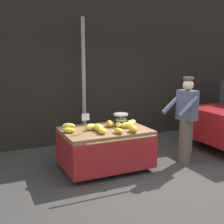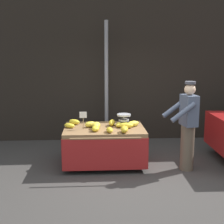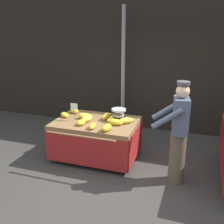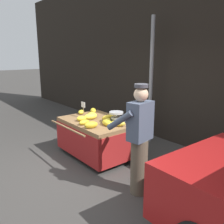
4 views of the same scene
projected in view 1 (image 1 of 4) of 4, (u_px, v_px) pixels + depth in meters
ground_plane at (157, 181)px, 4.90m from camera, size 60.00×60.00×0.00m
back_wall at (95, 54)px, 7.07m from camera, size 16.00×0.24×4.36m
street_pole at (84, 84)px, 6.55m from camera, size 0.09×0.09×2.97m
banana_cart at (105, 140)px, 5.35m from camera, size 1.60×1.32×0.77m
weighing_scale at (121, 119)px, 5.60m from camera, size 0.28×0.28×0.23m
price_sign at (86, 119)px, 5.01m from camera, size 0.14×0.01×0.34m
banana_bunch_0 at (133, 129)px, 5.07m from camera, size 0.18×0.29×0.13m
banana_bunch_1 at (128, 125)px, 5.40m from camera, size 0.30×0.17×0.11m
banana_bunch_2 at (119, 131)px, 4.98m from camera, size 0.15×0.25×0.10m
banana_bunch_3 at (118, 125)px, 5.45m from camera, size 0.17×0.24×0.09m
banana_bunch_4 at (69, 130)px, 5.04m from camera, size 0.27×0.26×0.09m
banana_bunch_5 at (110, 123)px, 5.49m from camera, size 0.18×0.29×0.12m
banana_bunch_6 at (99, 128)px, 5.16m from camera, size 0.20×0.31×0.13m
banana_bunch_7 at (132, 123)px, 5.58m from camera, size 0.31×0.27×0.11m
banana_bunch_8 at (102, 131)px, 4.96m from camera, size 0.17×0.22×0.10m
banana_bunch_9 at (69, 126)px, 5.32m from camera, size 0.28×0.23×0.11m
banana_bunch_10 at (91, 127)px, 5.22m from camera, size 0.26×0.21×0.12m
vendor_person at (186, 120)px, 5.60m from camera, size 0.63×0.58×1.71m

